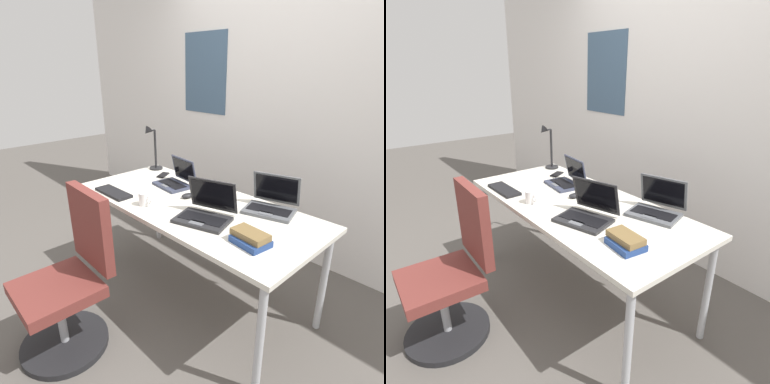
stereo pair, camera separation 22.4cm
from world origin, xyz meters
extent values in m
plane|color=#56514C|center=(0.00, 0.00, 0.00)|extent=(12.00, 12.00, 0.00)
cube|color=silver|center=(0.00, 1.10, 1.30)|extent=(6.00, 0.12, 2.60)
cube|color=#3F5972|center=(-0.90, 1.04, 1.55)|extent=(0.56, 0.01, 0.76)
cube|color=silver|center=(0.00, 0.00, 0.72)|extent=(1.80, 0.80, 0.03)
cylinder|color=#B2B5BA|center=(-0.84, -0.34, 0.35)|extent=(0.04, 0.04, 0.71)
cylinder|color=#B2B5BA|center=(0.84, -0.34, 0.35)|extent=(0.04, 0.04, 0.71)
cylinder|color=#B2B5BA|center=(-0.84, 0.34, 0.35)|extent=(0.04, 0.04, 0.71)
cylinder|color=#B2B5BA|center=(0.84, 0.34, 0.35)|extent=(0.04, 0.04, 0.71)
cylinder|color=black|center=(-0.80, 0.31, 0.75)|extent=(0.12, 0.12, 0.02)
cylinder|color=black|center=(-0.80, 0.31, 0.93)|extent=(0.02, 0.02, 0.34)
cylinder|color=black|center=(-0.80, 0.27, 1.10)|extent=(0.01, 0.08, 0.01)
cone|color=black|center=(-0.80, 0.23, 1.10)|extent=(0.07, 0.09, 0.09)
cube|color=#33384C|center=(-0.35, 0.11, 0.75)|extent=(0.30, 0.23, 0.02)
cube|color=black|center=(-0.35, 0.11, 0.76)|extent=(0.26, 0.14, 0.00)
cube|color=#595B60|center=(-0.35, 0.05, 0.76)|extent=(0.08, 0.05, 0.00)
cube|color=#33384C|center=(-0.33, 0.23, 0.86)|extent=(0.29, 0.08, 0.19)
cube|color=black|center=(-0.33, 0.23, 0.86)|extent=(0.26, 0.06, 0.16)
cube|color=#232326|center=(0.25, -0.15, 0.75)|extent=(0.37, 0.31, 0.02)
cube|color=black|center=(0.25, -0.15, 0.76)|extent=(0.31, 0.20, 0.00)
cube|color=#595B60|center=(0.27, -0.22, 0.76)|extent=(0.10, 0.07, 0.00)
cube|color=#232326|center=(0.21, -0.02, 0.87)|extent=(0.33, 0.16, 0.22)
cube|color=black|center=(0.21, -0.03, 0.87)|extent=(0.29, 0.13, 0.18)
cube|color=#515459|center=(0.46, 0.25, 0.75)|extent=(0.36, 0.29, 0.02)
cube|color=black|center=(0.46, 0.25, 0.76)|extent=(0.30, 0.19, 0.00)
cube|color=#595B60|center=(0.48, 0.18, 0.76)|extent=(0.10, 0.07, 0.00)
cube|color=#515459|center=(0.42, 0.37, 0.86)|extent=(0.31, 0.14, 0.21)
cube|color=black|center=(0.42, 0.37, 0.87)|extent=(0.28, 0.12, 0.18)
cube|color=black|center=(-0.52, -0.30, 0.75)|extent=(0.33, 0.12, 0.02)
ellipsoid|color=black|center=(-0.09, 0.04, 0.76)|extent=(0.07, 0.11, 0.03)
cube|color=black|center=(-0.60, 0.23, 0.74)|extent=(0.12, 0.15, 0.01)
torus|color=black|center=(0.09, 0.17, 0.75)|extent=(0.18, 0.18, 0.03)
cylinder|color=black|center=(0.02, 0.17, 0.76)|extent=(0.06, 0.06, 0.04)
cylinder|color=black|center=(0.17, 0.17, 0.76)|extent=(0.06, 0.06, 0.04)
cube|color=navy|center=(0.62, -0.16, 0.76)|extent=(0.21, 0.17, 0.04)
cube|color=brown|center=(0.61, -0.16, 0.79)|extent=(0.21, 0.13, 0.03)
cylinder|color=white|center=(-0.20, -0.26, 0.78)|extent=(0.08, 0.08, 0.09)
torus|color=white|center=(-0.15, -0.26, 0.79)|extent=(0.05, 0.01, 0.05)
cylinder|color=black|center=(-0.16, -0.93, 0.02)|extent=(0.52, 0.52, 0.04)
cylinder|color=#A5A8AD|center=(-0.16, -0.93, 0.21)|extent=(0.05, 0.05, 0.34)
cube|color=brown|center=(-0.16, -0.93, 0.42)|extent=(0.45, 0.45, 0.07)
cube|color=brown|center=(-0.16, -0.68, 0.73)|extent=(0.42, 0.07, 0.48)
camera|label=1|loc=(1.51, -1.44, 1.63)|focal=30.70mm
camera|label=2|loc=(1.65, -1.27, 1.63)|focal=30.70mm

